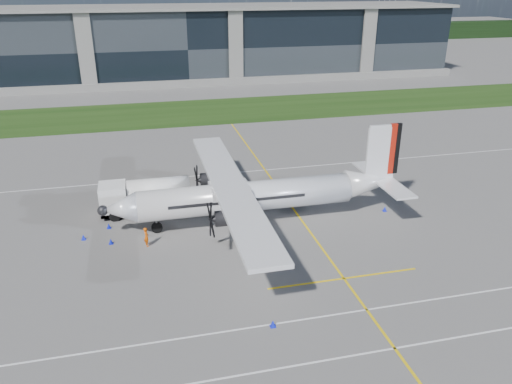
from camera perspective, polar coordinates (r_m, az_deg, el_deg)
The scene contains 15 objects.
ground at distance 79.35m, azimuth -5.09°, elevation 7.80°, with size 400.00×400.00×0.00m, color #575553.
grass_strip at distance 87.02m, azimuth -5.91°, elevation 9.16°, with size 400.00×18.00×0.04m, color #19350E.
terminal_building at distance 117.04m, azimuth -8.35°, elevation 16.37°, with size 120.00×20.00×15.00m, color black.
tree_line at distance 177.00m, azimuth -10.32°, elevation 17.02°, with size 400.00×6.00×6.00m, color black.
yellow_taxiway_centerline at distance 52.22m, azimuth 3.24°, elevation -0.49°, with size 0.20×70.00×0.01m, color yellow.
white_lane_line at distance 32.14m, azimuth 10.62°, elevation -17.97°, with size 90.00×0.15×0.01m, color white.
turboprop_aircraft at distance 45.00m, azimuth 0.15°, elevation 1.49°, with size 27.70×28.72×8.62m, color white, non-canonical shape.
fuel_tanker_truck at distance 49.15m, azimuth -13.24°, elevation -0.53°, with size 9.02×2.93×3.38m, color white, non-canonical shape.
baggage_tug at distance 48.44m, azimuth -11.08°, elevation -1.79°, with size 2.83×1.70×1.70m, color white, non-canonical shape.
ground_crew_person at distance 43.27m, azimuth -12.44°, elevation -4.88°, with size 0.80×0.57×1.97m, color #F25907.
safety_cone_portwing at distance 33.65m, azimuth 1.95°, elevation -14.78°, with size 0.36×0.36×0.50m, color #0B18CB.
safety_cone_fwd at distance 46.09m, azimuth -19.12°, elevation -4.89°, with size 0.36×0.36×0.50m, color #0B18CB.
safety_cone_tail at distance 50.36m, azimuth 14.50°, elevation -1.87°, with size 0.36×0.36×0.50m, color #0B18CB.
safety_cone_nose_port at distance 44.69m, azimuth -16.26°, elevation -5.42°, with size 0.36×0.36×0.50m, color #0B18CB.
safety_cone_nose_stbd at distance 47.42m, azimuth -16.48°, elevation -3.72°, with size 0.36×0.36×0.50m, color #0B18CB.
Camera 1 is at (-11.01, -35.74, 20.95)m, focal length 35.00 mm.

